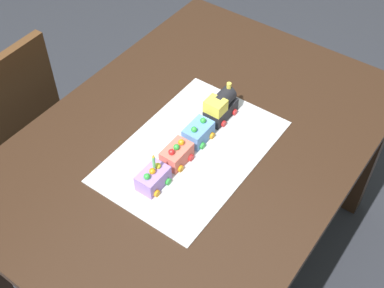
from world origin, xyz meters
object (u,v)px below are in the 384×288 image
Objects in this scene: cake_car_tanker_lavender at (153,178)px; birthday_candle at (154,161)px; cake_car_caboose_sky_blue at (199,132)px; dining_table at (196,160)px; cake_locomotive at (221,106)px; cake_car_gondola_coral at (177,154)px; chair at (5,124)px.

cake_car_tanker_lavender is 0.07m from birthday_candle.
cake_car_tanker_lavender is at bearing 0.00° from cake_car_caboose_sky_blue.
cake_car_tanker_lavender is at bearing 1.95° from dining_table.
cake_locomotive reaches higher than cake_car_caboose_sky_blue.
cake_locomotive is at bearing 176.48° from dining_table.
cake_car_gondola_coral reaches higher than dining_table.
cake_locomotive is 0.25m from cake_car_gondola_coral.
cake_car_tanker_lavender is at bearing 0.00° from cake_car_gondola_coral.
cake_locomotive is (-0.32, 0.84, 0.32)m from chair.
birthday_candle reaches higher than cake_locomotive.
cake_car_caboose_sky_blue is 1.00× the size of cake_car_tanker_lavender.
cake_car_caboose_sky_blue is 1.80× the size of birthday_candle.
birthday_candle is (0.11, -0.00, 0.07)m from cake_car_gondola_coral.
birthday_candle is (0.23, 0.01, 0.21)m from dining_table.
cake_car_caboose_sky_blue is at bearing 101.16° from chair.
birthday_candle is at bearing -0.00° from cake_car_gondola_coral.
chair is at bearing -77.16° from cake_car_caboose_sky_blue.
cake_car_gondola_coral is (0.12, 0.01, 0.14)m from dining_table.
cake_car_caboose_sky_blue reaches higher than dining_table.
dining_table is at bearing -176.09° from cake_car_gondola_coral.
chair and cake_locomotive have the same top height.
cake_car_caboose_sky_blue is at bearing 180.00° from cake_car_gondola_coral.
cake_car_tanker_lavender reaches higher than dining_table.
cake_car_gondola_coral is 1.80× the size of birthday_candle.
birthday_candle is (-0.01, -0.00, 0.07)m from cake_car_tanker_lavender.
dining_table is 0.87m from chair.
cake_car_caboose_sky_blue is (-0.00, 0.01, 0.14)m from dining_table.
cake_locomotive is 0.36m from birthday_candle.
chair is (0.19, -0.83, -0.16)m from dining_table.
birthday_candle reaches higher than cake_car_gondola_coral.
cake_car_gondola_coral is 1.00× the size of cake_car_tanker_lavender.
cake_locomotive is (-0.13, 0.01, 0.16)m from dining_table.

